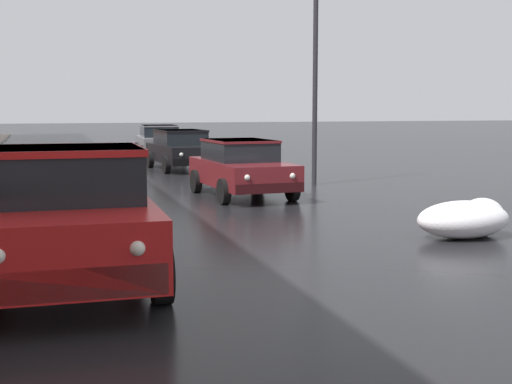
% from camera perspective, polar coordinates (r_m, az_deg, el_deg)
% --- Properties ---
extents(snow_bank_near_corner_right, '(1.69, 0.99, 0.67)m').
position_cam_1_polar(snow_bank_near_corner_right, '(12.43, 17.03, -2.12)').
color(snow_bank_near_corner_right, white).
rests_on(snow_bank_near_corner_right, ground).
extents(pickup_truck_red_approaching_near_lane, '(2.30, 5.18, 1.76)m').
position_cam_1_polar(pickup_truck_red_approaching_near_lane, '(9.22, -15.36, -1.66)').
color(pickup_truck_red_approaching_near_lane, red).
rests_on(pickup_truck_red_approaching_near_lane, ground).
extents(sedan_maroon_parked_kerbside_close, '(2.09, 3.96, 1.42)m').
position_cam_1_polar(sedan_maroon_parked_kerbside_close, '(17.33, -1.22, 2.10)').
color(sedan_maroon_parked_kerbside_close, maroon).
rests_on(sedan_maroon_parked_kerbside_close, ground).
extents(sedan_black_parked_kerbside_mid, '(2.19, 4.14, 1.42)m').
position_cam_1_polar(sedan_black_parked_kerbside_mid, '(24.97, -6.14, 3.57)').
color(sedan_black_parked_kerbside_mid, black).
rests_on(sedan_black_parked_kerbside_mid, ground).
extents(sedan_grey_parked_far_down_block, '(2.12, 4.47, 1.42)m').
position_cam_1_polar(sedan_grey_parked_far_down_block, '(31.48, -7.95, 4.25)').
color(sedan_grey_parked_far_down_block, slate).
rests_on(sedan_grey_parked_far_down_block, ground).
extents(street_lamp_post, '(0.44, 0.24, 6.22)m').
position_cam_1_polar(street_lamp_post, '(19.99, 4.90, 10.53)').
color(street_lamp_post, '#28282D').
rests_on(street_lamp_post, ground).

